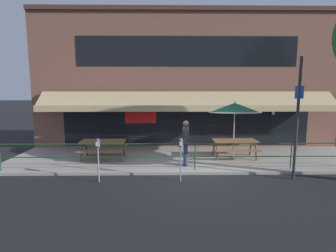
% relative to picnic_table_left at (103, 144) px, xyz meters
% --- Properties ---
extents(ground_plane, '(120.00, 120.00, 0.00)m').
position_rel_picnic_table_left_xyz_m(ground_plane, '(3.62, -1.86, -0.71)').
color(ground_plane, black).
extents(patio_deck, '(15.00, 4.00, 0.10)m').
position_rel_picnic_table_left_xyz_m(patio_deck, '(3.62, 0.14, -0.66)').
color(patio_deck, '#9E998E').
rests_on(patio_deck, ground).
extents(restaurant_building, '(15.00, 1.60, 6.78)m').
position_rel_picnic_table_left_xyz_m(restaurant_building, '(3.62, 2.36, 2.66)').
color(restaurant_building, brown).
rests_on(restaurant_building, ground).
extents(patio_railing, '(13.84, 0.04, 0.97)m').
position_rel_picnic_table_left_xyz_m(patio_railing, '(3.62, -1.56, 0.09)').
color(patio_railing, '#194723').
rests_on(patio_railing, patio_deck).
extents(picnic_table_left, '(1.80, 1.42, 0.76)m').
position_rel_picnic_table_left_xyz_m(picnic_table_left, '(0.00, 0.00, 0.00)').
color(picnic_table_left, brown).
rests_on(picnic_table_left, patio_deck).
extents(picnic_table_centre, '(1.80, 1.42, 0.76)m').
position_rel_picnic_table_left_xyz_m(picnic_table_centre, '(5.46, 0.05, 0.00)').
color(picnic_table_centre, brown).
rests_on(picnic_table_centre, patio_deck).
extents(patio_umbrella_centre, '(2.14, 2.14, 2.38)m').
position_rel_picnic_table_left_xyz_m(patio_umbrella_centre, '(5.46, 0.21, 1.47)').
color(patio_umbrella_centre, '#B7B2A8').
rests_on(patio_umbrella_centre, patio_deck).
extents(pedestrian_walking, '(0.29, 0.62, 1.71)m').
position_rel_picnic_table_left_xyz_m(pedestrian_walking, '(3.33, -1.04, 0.35)').
color(pedestrian_walking, navy).
rests_on(pedestrian_walking, patio_deck).
extents(parking_meter_near, '(0.15, 0.16, 1.42)m').
position_rel_picnic_table_left_xyz_m(parking_meter_near, '(0.41, -2.47, 0.44)').
color(parking_meter_near, gray).
rests_on(parking_meter_near, ground).
extents(parking_meter_far, '(0.15, 0.16, 1.42)m').
position_rel_picnic_table_left_xyz_m(parking_meter_far, '(3.05, -2.48, 0.44)').
color(parking_meter_far, gray).
rests_on(parking_meter_far, ground).
extents(street_sign_pole, '(0.28, 0.09, 3.98)m').
position_rel_picnic_table_left_xyz_m(street_sign_pole, '(6.81, -2.31, 1.34)').
color(street_sign_pole, '#2D2D33').
rests_on(street_sign_pole, ground).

